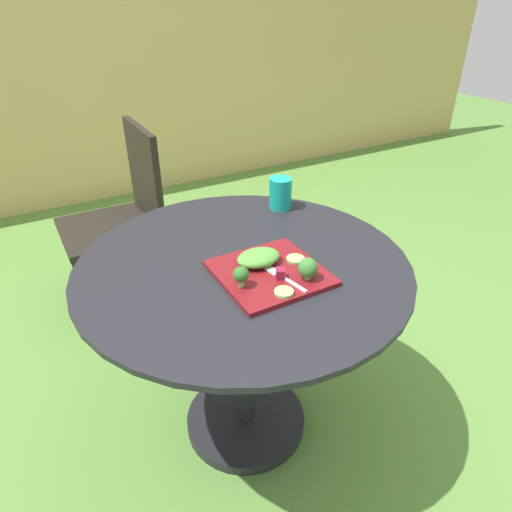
% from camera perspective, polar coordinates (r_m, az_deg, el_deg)
% --- Properties ---
extents(ground_plane, '(12.00, 12.00, 0.00)m').
position_cam_1_polar(ground_plane, '(1.82, -1.31, -20.44)').
color(ground_plane, '#568438').
extents(bamboo_fence, '(8.00, 0.08, 1.54)m').
position_cam_1_polar(bamboo_fence, '(3.57, -21.63, 18.40)').
color(bamboo_fence, tan).
rests_on(bamboo_fence, ground_plane).
extents(patio_table, '(1.00, 1.00, 0.72)m').
position_cam_1_polar(patio_table, '(1.47, -1.54, -8.32)').
color(patio_table, black).
rests_on(patio_table, ground_plane).
extents(patio_chair, '(0.44, 0.44, 0.90)m').
position_cam_1_polar(patio_chair, '(2.23, -16.31, 5.99)').
color(patio_chair, black).
rests_on(patio_chair, ground_plane).
extents(salad_plate, '(0.29, 0.29, 0.01)m').
position_cam_1_polar(salad_plate, '(1.26, 1.77, -2.16)').
color(salad_plate, maroon).
rests_on(salad_plate, patio_table).
extents(drinking_glass, '(0.08, 0.08, 0.11)m').
position_cam_1_polar(drinking_glass, '(1.65, 3.13, 7.81)').
color(drinking_glass, '#149989').
rests_on(drinking_glass, patio_table).
extents(fork, '(0.04, 0.15, 0.00)m').
position_cam_1_polar(fork, '(1.23, 3.36, -2.66)').
color(fork, silver).
rests_on(fork, salad_plate).
extents(lettuce_mound, '(0.13, 0.10, 0.04)m').
position_cam_1_polar(lettuce_mound, '(1.28, 0.34, -0.21)').
color(lettuce_mound, '#519338').
rests_on(lettuce_mound, salad_plate).
extents(broccoli_floret_0, '(0.04, 0.04, 0.06)m').
position_cam_1_polar(broccoli_floret_0, '(1.18, -1.92, -2.43)').
color(broccoli_floret_0, '#99B770').
rests_on(broccoli_floret_0, salad_plate).
extents(broccoli_floret_1, '(0.06, 0.06, 0.06)m').
position_cam_1_polar(broccoli_floret_1, '(1.22, 6.65, -1.53)').
color(broccoli_floret_1, '#99B770').
rests_on(broccoli_floret_1, salad_plate).
extents(cucumber_slice_0, '(0.05, 0.05, 0.01)m').
position_cam_1_polar(cucumber_slice_0, '(1.17, 3.58, -4.62)').
color(cucumber_slice_0, '#8EB766').
rests_on(cucumber_slice_0, salad_plate).
extents(cucumber_slice_1, '(0.05, 0.05, 0.01)m').
position_cam_1_polar(cucumber_slice_1, '(1.31, 5.06, -0.40)').
color(cucumber_slice_1, '#8EB766').
rests_on(cucumber_slice_1, salad_plate).
extents(beet_chunk_0, '(0.03, 0.04, 0.03)m').
position_cam_1_polar(beet_chunk_0, '(1.22, 3.13, -2.24)').
color(beet_chunk_0, maroon).
rests_on(beet_chunk_0, salad_plate).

